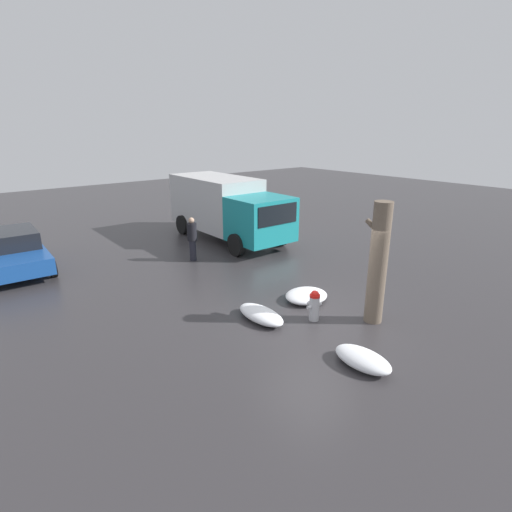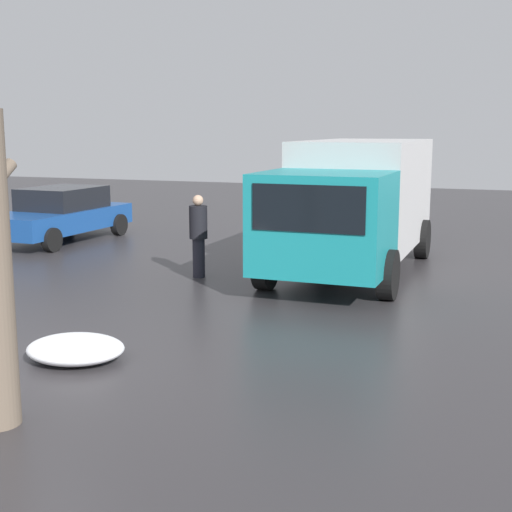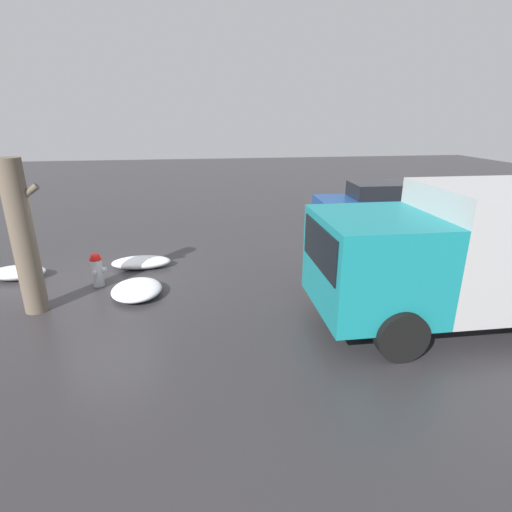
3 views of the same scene
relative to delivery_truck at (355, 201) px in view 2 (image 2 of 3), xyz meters
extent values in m
cube|color=teal|center=(-2.45, 0.03, -0.16)|extent=(2.09, 2.34, 1.78)
cube|color=black|center=(-3.49, 0.05, 0.20)|extent=(0.06, 1.94, 0.78)
cube|color=#BCBCBC|center=(0.87, -0.01, 0.09)|extent=(4.61, 2.37, 2.28)
cylinder|color=black|center=(-2.36, -1.12, -1.05)|extent=(0.90, 0.29, 0.90)
cylinder|color=black|center=(-2.33, 1.19, -1.05)|extent=(0.90, 0.29, 0.90)
cylinder|color=black|center=(2.00, -1.18, -1.05)|extent=(0.90, 0.29, 0.90)
cylinder|color=black|center=(2.03, 1.12, -1.05)|extent=(0.90, 0.29, 0.90)
cylinder|color=#23232D|center=(-1.74, 2.82, -1.10)|extent=(0.25, 0.25, 0.80)
cylinder|color=black|center=(-1.74, 2.82, -0.37)|extent=(0.37, 0.37, 0.67)
sphere|color=tan|center=(-1.74, 2.82, 0.07)|extent=(0.22, 0.22, 0.22)
cube|color=#194793|center=(1.27, 8.30, -0.92)|extent=(4.45, 2.02, 0.55)
cube|color=black|center=(1.49, 8.29, -0.36)|extent=(2.16, 1.71, 0.58)
cylinder|color=black|center=(-0.26, 7.44, -1.20)|extent=(0.61, 0.22, 0.60)
cylinder|color=black|center=(2.72, 7.32, -1.20)|extent=(0.61, 0.22, 0.60)
cylinder|color=black|center=(2.79, 9.17, -1.20)|extent=(0.61, 0.22, 0.60)
ellipsoid|color=white|center=(-7.10, 2.16, -1.34)|extent=(1.13, 1.31, 0.31)
camera|label=1|loc=(-14.55, 10.16, 3.40)|focal=28.00mm
camera|label=2|loc=(-14.72, -3.12, 1.52)|focal=50.00mm
camera|label=3|loc=(-5.64, -6.54, 2.44)|focal=28.00mm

